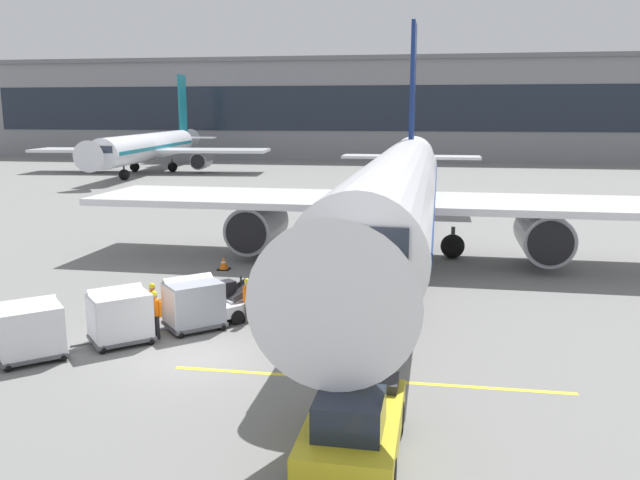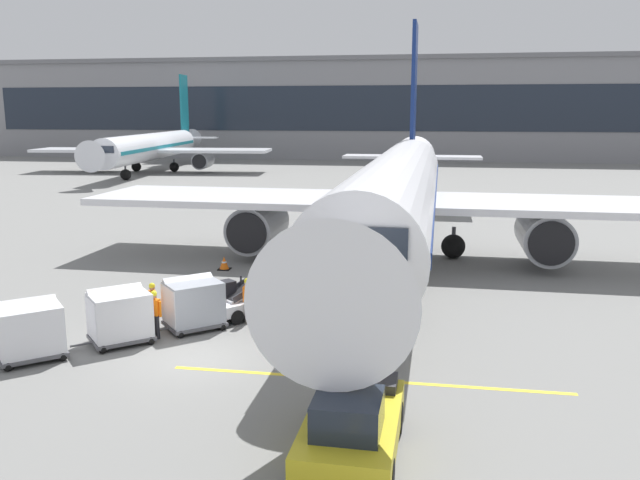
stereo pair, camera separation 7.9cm
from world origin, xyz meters
name	(u,v)px [view 2 (the right image)]	position (x,y,z in m)	size (l,w,h in m)	color
ground_plane	(194,358)	(0.00, 0.00, 0.00)	(600.00, 600.00, 0.00)	slate
parked_airplane	(397,192)	(5.72, 15.49, 3.66)	(33.10, 43.66, 14.48)	white
belt_loader	(257,293)	(0.77, 5.11, 0.80)	(4.53, 4.96, 2.55)	silver
baggage_cart_lead	(193,302)	(-1.03, 2.78, 1.00)	(2.58, 2.52, 1.91)	#515156
baggage_cart_second	(119,315)	(-3.00, 0.94, 1.00)	(2.58, 2.52, 1.91)	#515156
baggage_cart_third	(30,329)	(-5.16, -0.94, 1.00)	(2.58, 2.52, 1.91)	#515156
pushback_tug	(352,424)	(5.79, -5.31, 0.83)	(2.21, 4.45, 1.83)	gold
ground_crew_by_loader	(153,303)	(-2.48, 2.52, 1.00)	(0.41, 0.50, 1.74)	black
ground_crew_by_carts	(247,297)	(0.75, 3.76, 1.00)	(0.28, 0.57, 1.74)	#514C42
ground_crew_marshaller	(155,311)	(-1.99, 1.54, 1.00)	(0.56, 0.31, 1.74)	black
safety_cone_engine_keepout	(266,264)	(-0.56, 11.74, 0.35)	(0.64, 0.64, 0.73)	black
safety_cone_wingtip	(224,263)	(-2.73, 11.72, 0.33)	(0.60, 0.60, 0.68)	black
apron_guidance_line_lead_in	(392,262)	(5.54, 14.73, 0.00)	(0.20, 110.00, 0.01)	yellow
apron_guidance_line_stop_bar	(367,380)	(5.71, -0.87, 0.00)	(12.00, 0.20, 0.01)	yellow
terminal_building	(411,109)	(4.04, 94.94, 8.25)	(145.91, 16.86, 16.60)	gray
distant_airplane	(152,147)	(-28.45, 61.81, 3.31)	(31.14, 39.87, 13.33)	silver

